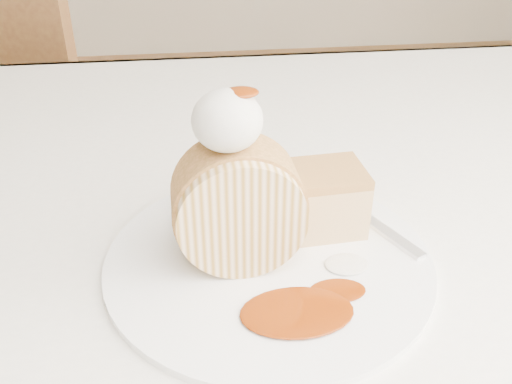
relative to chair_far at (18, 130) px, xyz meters
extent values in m
cube|color=white|center=(0.43, -0.71, 0.22)|extent=(1.40, 0.90, 0.04)
cube|color=white|center=(0.43, -0.27, 0.10)|extent=(1.40, 0.01, 0.28)
cube|color=brown|center=(0.02, 0.08, -0.08)|extent=(0.51, 0.51, 0.04)
cylinder|color=brown|center=(0.24, 0.21, -0.30)|extent=(0.04, 0.04, 0.41)
cylinder|color=brown|center=(-0.11, 0.30, -0.30)|extent=(0.04, 0.04, 0.41)
cylinder|color=brown|center=(0.15, -0.14, -0.30)|extent=(0.04, 0.04, 0.41)
cylinder|color=brown|center=(1.06, -0.31, -0.32)|extent=(0.03, 0.03, 0.38)
cylinder|color=white|center=(0.46, -0.84, 0.25)|extent=(0.31, 0.31, 0.01)
cylinder|color=beige|center=(0.43, -0.84, 0.30)|extent=(0.11, 0.06, 0.11)
cube|color=#BF8048|center=(0.52, -0.80, 0.28)|extent=(0.07, 0.06, 0.05)
ellipsoid|color=silver|center=(0.42, -0.83, 0.38)|extent=(0.06, 0.06, 0.05)
ellipsoid|color=#6C2404|center=(0.43, -0.83, 0.41)|extent=(0.03, 0.02, 0.01)
cube|color=silver|center=(0.56, -0.80, 0.25)|extent=(0.09, 0.16, 0.00)
camera|label=1|loc=(0.40, -1.23, 0.56)|focal=40.00mm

